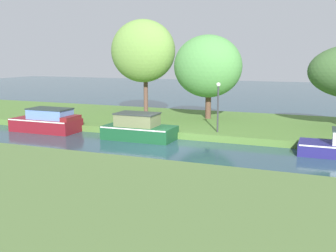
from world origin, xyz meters
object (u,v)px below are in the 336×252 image
Objects in this scene: willow_tree_left at (143,51)px; willow_tree_centre at (208,66)px; forest_barge at (139,129)px; mooring_post_near at (152,124)px; lamp_post at (218,101)px; maroon_cruiser at (47,122)px.

willow_tree_centre is (5.60, -1.31, -1.09)m from willow_tree_left.
forest_barge reaches higher than mooring_post_near.
mooring_post_near is (3.62, -6.47, -4.44)m from willow_tree_left.
mooring_post_near is (-3.94, -0.64, -1.48)m from lamp_post.
willow_tree_left reaches higher than mooring_post_near.
willow_tree_centre is at bearing 113.45° from lamp_post.
willow_tree_left is 10.00m from lamp_post.
willow_tree_centre is 8.28× the size of mooring_post_near.
forest_barge is at bearing -109.77° from willow_tree_centre.
lamp_post is at bearing -66.55° from willow_tree_centre.
mooring_post_near is (-1.98, -5.17, -3.35)m from willow_tree_centre.
willow_tree_left is (3.24, 7.65, 4.55)m from maroon_cruiser.
lamp_post reaches higher than mooring_post_near.
mooring_post_near is at bearing 9.73° from maroon_cruiser.
maroon_cruiser is at bearing -112.98° from willow_tree_left.
lamp_post is (4.24, 1.82, 1.60)m from forest_barge.
forest_barge is at bearing -0.00° from maroon_cruiser.
maroon_cruiser is (-6.57, 0.00, 0.01)m from forest_barge.
willow_tree_centre reaches higher than mooring_post_near.
willow_tree_centre is at bearing 35.65° from maroon_cruiser.
forest_barge is 9.51m from willow_tree_left.
maroon_cruiser is at bearing -144.35° from willow_tree_centre.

